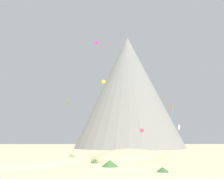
{
  "coord_description": "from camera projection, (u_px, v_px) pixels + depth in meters",
  "views": [
    {
      "loc": [
        -2.08,
        -33.15,
        3.96
      ],
      "look_at": [
        -0.05,
        34.04,
        19.62
      ],
      "focal_mm": 35.01,
      "sensor_mm": 36.0,
      "label": 1
    }
  ],
  "objects": [
    {
      "name": "kite_yellow_mid",
      "position": [
        104.0,
        82.0,
        76.97
      ],
      "size": [
        1.52,
        0.95,
        1.44
      ],
      "rotation": [
        0.0,
        0.0,
        0.31
      ],
      "color": "yellow"
    },
    {
      "name": "kite_gold_low",
      "position": [
        172.0,
        109.0,
        66.56
      ],
      "size": [
        0.52,
        1.19,
        4.71
      ],
      "rotation": [
        0.0,
        0.0,
        0.98
      ],
      "color": "gold"
    },
    {
      "name": "dune_foreground_left",
      "position": [
        129.0,
        159.0,
        47.23
      ],
      "size": [
        22.68,
        26.55,
        4.27
      ],
      "primitive_type": "ellipsoid",
      "rotation": [
        0.0,
        0.0,
        1.1
      ],
      "color": "#C6B284",
      "rests_on": "ground_plane"
    },
    {
      "name": "dune_foreground_right",
      "position": [
        31.0,
        163.0,
        38.92
      ],
      "size": [
        26.01,
        29.31,
        1.65
      ],
      "primitive_type": "ellipsoid",
      "rotation": [
        0.0,
        0.0,
        1.07
      ],
      "color": "#CCBA8E",
      "rests_on": "ground_plane"
    },
    {
      "name": "bush_ridge_crest",
      "position": [
        110.0,
        163.0,
        33.62
      ],
      "size": [
        3.12,
        3.12,
        0.98
      ],
      "primitive_type": "cone",
      "rotation": [
        0.0,
        0.0,
        0.19
      ],
      "color": "#386633",
      "rests_on": "ground_plane"
    },
    {
      "name": "rock_massif",
      "position": [
        129.0,
        95.0,
        118.98
      ],
      "size": [
        61.55,
        61.55,
        62.11
      ],
      "color": "gray",
      "rests_on": "ground_plane"
    },
    {
      "name": "bush_scatter_east",
      "position": [
        95.0,
        161.0,
        39.04
      ],
      "size": [
        1.83,
        1.83,
        0.71
      ],
      "primitive_type": "cone",
      "rotation": [
        0.0,
        0.0,
        1.46
      ],
      "color": "#386633",
      "rests_on": "ground_plane"
    },
    {
      "name": "ground_plane",
      "position": [
        119.0,
        168.0,
        31.44
      ],
      "size": [
        400.0,
        400.0,
        0.0
      ],
      "primitive_type": "plane",
      "color": "#CCBA8E"
    },
    {
      "name": "kite_magenta_high",
      "position": [
        97.0,
        43.0,
        73.82
      ],
      "size": [
        1.48,
        0.71,
        1.44
      ],
      "rotation": [
        0.0,
        0.0,
        2.97
      ],
      "color": "#D1339E"
    },
    {
      "name": "kite_white_low",
      "position": [
        179.0,
        127.0,
        69.17
      ],
      "size": [
        1.02,
        0.58,
        1.65
      ],
      "rotation": [
        0.0,
        0.0,
        2.99
      ],
      "color": "white"
    },
    {
      "name": "bush_near_right",
      "position": [
        72.0,
        156.0,
        49.43
      ],
      "size": [
        3.1,
        3.1,
        0.86
      ],
      "primitive_type": "cone",
      "rotation": [
        0.0,
        0.0,
        5.09
      ],
      "color": "#568442",
      "rests_on": "ground_plane"
    },
    {
      "name": "kite_lime_mid",
      "position": [
        68.0,
        103.0,
        80.64
      ],
      "size": [
        0.92,
        2.09,
        2.04
      ],
      "rotation": [
        0.0,
        0.0,
        4.65
      ],
      "color": "#8CD133"
    },
    {
      "name": "bush_near_left",
      "position": [
        163.0,
        169.0,
        28.03
      ],
      "size": [
        2.32,
        2.32,
        0.61
      ],
      "primitive_type": "cone",
      "rotation": [
        0.0,
        0.0,
        5.4
      ],
      "color": "#386633",
      "rests_on": "ground_plane"
    },
    {
      "name": "kite_rainbow_low",
      "position": [
        142.0,
        130.0,
        67.96
      ],
      "size": [
        1.44,
        1.45,
        2.78
      ],
      "rotation": [
        0.0,
        0.0,
        2.44
      ],
      "color": "#E5668C"
    }
  ]
}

